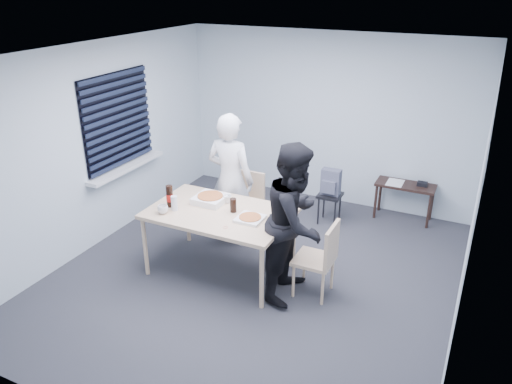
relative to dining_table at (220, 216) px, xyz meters
The scene contains 19 objects.
room 1.98m from the dining_table, 164.33° to the left, with size 5.00×5.00×5.00m.
dining_table is the anchor object (origin of this frame).
chair_far 1.03m from the dining_table, 97.87° to the left, with size 0.42×0.42×0.89m.
chair_right 1.27m from the dining_table, ahead, with size 0.42×0.42×0.89m.
person_white 0.78m from the dining_table, 108.58° to the left, with size 0.65×0.42×1.77m, color silver.
person_black 0.96m from the dining_table, ahead, with size 0.86×0.47×1.77m, color black.
side_table 2.95m from the dining_table, 54.10° to the left, with size 0.83×0.37×0.56m.
stool 2.00m from the dining_table, 66.43° to the left, with size 0.32×0.32×0.45m.
backpack 1.95m from the dining_table, 66.29° to the left, with size 0.27×0.20×0.38m.
pizza_box_a 0.31m from the dining_table, 141.72° to the left, with size 0.36×0.36×0.09m.
pizza_box_b 0.43m from the dining_table, ahead, with size 0.29×0.29×0.04m.
mug_a 0.66m from the dining_table, 150.13° to the right, with size 0.12×0.12×0.10m, color white.
mug_b 0.28m from the dining_table, 97.15° to the left, with size 0.10×0.10×0.09m, color white.
cola_glass 0.22m from the dining_table, 22.13° to the left, with size 0.08×0.08×0.17m, color black.
soda_bottle 0.63m from the dining_table, 167.26° to the right, with size 0.08×0.08×0.27m.
plastic_cups 0.55m from the dining_table, 158.07° to the right, with size 0.07×0.07×0.18m, color silver.
rubber_band 0.41m from the dining_table, 51.14° to the right, with size 0.05×0.05×0.00m, color red.
papers 2.84m from the dining_table, 56.30° to the left, with size 0.23×0.31×0.01m, color white.
black_box 3.10m from the dining_table, 51.14° to the left, with size 0.14×0.10×0.06m, color black.
Camera 1 is at (2.23, -4.61, 3.34)m, focal length 35.00 mm.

